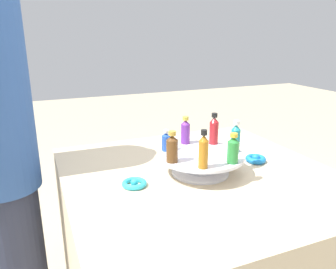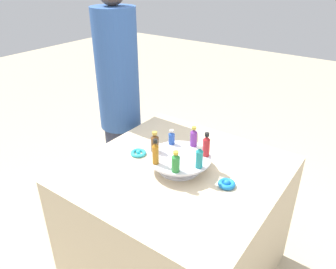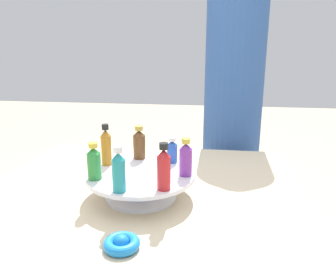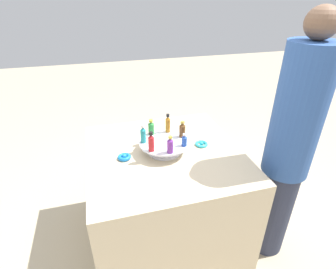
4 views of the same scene
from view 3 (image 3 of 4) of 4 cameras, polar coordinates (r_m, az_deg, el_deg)
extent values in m
cylinder|color=silver|center=(1.05, -4.70, -10.48)|extent=(0.22, 0.22, 0.01)
cylinder|color=silver|center=(1.04, -4.74, -8.79)|extent=(0.12, 0.12, 0.06)
cylinder|color=silver|center=(1.02, -4.78, -7.00)|extent=(0.34, 0.34, 0.01)
cylinder|color=brown|center=(1.14, -5.03, -2.15)|extent=(0.04, 0.04, 0.08)
cone|color=brown|center=(1.12, -5.08, 0.30)|extent=(0.04, 0.04, 0.02)
cylinder|color=#B79338|center=(1.12, -5.10, 1.11)|extent=(0.03, 0.03, 0.01)
cylinder|color=#AD6B19|center=(1.09, -10.69, -2.74)|extent=(0.03, 0.03, 0.10)
cone|color=#AD6B19|center=(1.07, -10.85, 0.30)|extent=(0.03, 0.03, 0.02)
cylinder|color=black|center=(1.07, -10.90, 1.31)|extent=(0.02, 0.02, 0.02)
cylinder|color=#288438|center=(0.99, -12.72, -5.40)|extent=(0.04, 0.04, 0.08)
cone|color=#288438|center=(0.97, -12.89, -2.72)|extent=(0.04, 0.04, 0.02)
cylinder|color=gold|center=(0.97, -12.94, -1.83)|extent=(0.03, 0.03, 0.01)
cylinder|color=teal|center=(0.89, -8.55, -7.09)|extent=(0.04, 0.04, 0.09)
cone|color=teal|center=(0.87, -8.69, -3.73)|extent=(0.03, 0.03, 0.02)
cylinder|color=silver|center=(0.86, -8.74, -2.60)|extent=(0.02, 0.02, 0.02)
cylinder|color=#B21E23|center=(0.89, -0.74, -6.73)|extent=(0.04, 0.04, 0.09)
cone|color=#B21E23|center=(0.87, -0.75, -3.22)|extent=(0.04, 0.04, 0.02)
cylinder|color=black|center=(0.87, -0.76, -2.03)|extent=(0.02, 0.02, 0.02)
cylinder|color=#702D93|center=(0.99, 3.09, -4.82)|extent=(0.04, 0.04, 0.08)
cone|color=#702D93|center=(0.97, 3.13, -2.01)|extent=(0.04, 0.04, 0.02)
cylinder|color=gold|center=(0.97, 3.15, -1.07)|extent=(0.03, 0.03, 0.01)
cylinder|color=#234CAD|center=(1.10, 0.73, -3.32)|extent=(0.03, 0.03, 0.06)
cone|color=#234CAD|center=(1.09, 0.73, -1.46)|extent=(0.03, 0.03, 0.01)
cylinder|color=silver|center=(1.08, 0.73, -0.84)|extent=(0.02, 0.02, 0.01)
torus|color=blue|center=(0.81, -8.07, -18.32)|extent=(0.09, 0.09, 0.02)
sphere|color=blue|center=(0.81, -8.09, -18.03)|extent=(0.03, 0.03, 0.03)
torus|color=#2DB7CC|center=(1.30, -2.70, -5.07)|extent=(0.09, 0.09, 0.02)
sphere|color=#2DB7CC|center=(1.30, -2.70, -4.91)|extent=(0.03, 0.03, 0.03)
cylinder|color=#282D42|center=(1.87, 10.26, -13.19)|extent=(0.24, 0.24, 0.71)
cylinder|color=#2D5193|center=(1.66, 11.51, 10.60)|extent=(0.29, 0.29, 0.81)
camera|label=1|loc=(1.96, -33.66, 14.67)|focal=35.00mm
camera|label=2|loc=(1.52, -83.50, 22.32)|focal=35.00mm
camera|label=4|loc=(1.45, 79.90, 23.78)|focal=28.00mm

